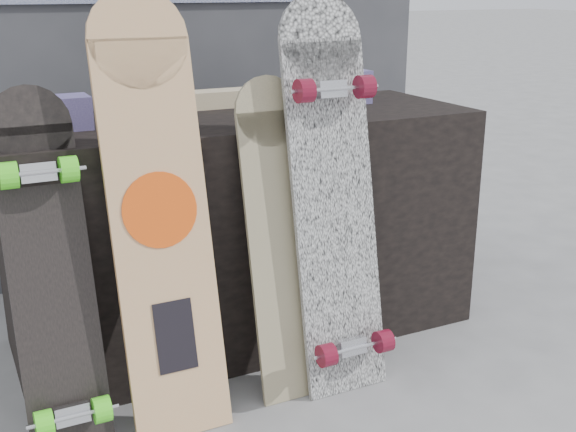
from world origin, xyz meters
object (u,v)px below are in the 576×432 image
vendor_table (244,228)px  longboard_cascadia (334,190)px  longboard_celtic (280,230)px  skateboard_dark (50,269)px  longboard_geisha (158,203)px

vendor_table → longboard_cascadia: size_ratio=1.33×
vendor_table → longboard_celtic: longboard_celtic is taller
longboard_celtic → longboard_cascadia: size_ratio=0.81×
longboard_cascadia → longboard_celtic: bearing=171.2°
longboard_celtic → skateboard_dark: bearing=178.2°
longboard_geisha → longboard_cascadia: (0.54, -0.04, -0.02)m
longboard_cascadia → skateboard_dark: 0.85m
longboard_geisha → skateboard_dark: size_ratio=1.25×
vendor_table → skateboard_dark: bearing=-152.9°
vendor_table → skateboard_dark: skateboard_dark is taller
longboard_celtic → longboard_geisha: bearing=178.4°
vendor_table → longboard_cascadia: 0.49m
vendor_table → longboard_celtic: size_ratio=1.65×
vendor_table → skateboard_dark: size_ratio=1.64×
vendor_table → longboard_cascadia: (0.13, -0.41, 0.23)m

